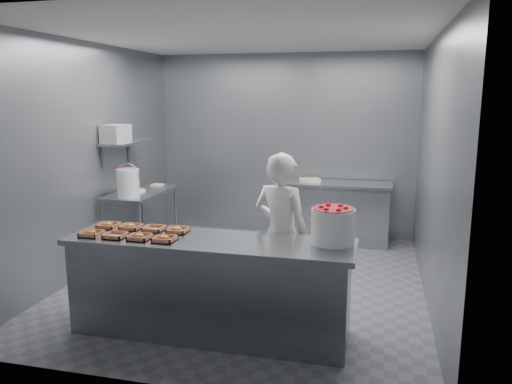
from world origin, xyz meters
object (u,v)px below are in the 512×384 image
at_px(tray_3, 164,239).
at_px(tray_7, 178,230).
at_px(tray_0, 91,233).
at_px(service_counter, 210,287).
at_px(strawberry_tub, 333,224).
at_px(tray_5, 131,227).
at_px(tray_6, 154,229).
at_px(tray_2, 139,237).
at_px(appliance, 116,134).
at_px(glaze_bucket, 128,182).
at_px(prep_table, 141,213).
at_px(worker, 281,235).
at_px(tray_1, 115,235).
at_px(tray_4, 108,225).
at_px(back_counter, 339,212).

bearing_deg(tray_3, tray_7, 90.00).
bearing_deg(tray_0, service_counter, 7.86).
bearing_deg(strawberry_tub, tray_5, -179.98).
bearing_deg(strawberry_tub, tray_6, -179.98).
relative_size(tray_2, appliance, 0.60).
relative_size(tray_2, glaze_bucket, 0.44).
relative_size(tray_0, tray_3, 1.00).
bearing_deg(tray_0, prep_table, 105.18).
distance_m(tray_5, worker, 1.46).
relative_size(tray_1, tray_2, 1.00).
distance_m(prep_table, tray_2, 2.37).
distance_m(tray_1, tray_4, 0.38).
relative_size(tray_3, tray_5, 1.00).
relative_size(prep_table, tray_2, 6.40).
bearing_deg(prep_table, tray_5, -65.80).
relative_size(worker, appliance, 5.22).
bearing_deg(tray_1, prep_table, 111.16).
height_order(tray_2, appliance, appliance).
distance_m(service_counter, tray_3, 0.61).
bearing_deg(prep_table, appliance, -122.20).
relative_size(prep_table, tray_0, 6.40).
height_order(tray_5, strawberry_tub, strawberry_tub).
height_order(tray_3, tray_5, same).
bearing_deg(tray_0, worker, 24.82).
xyz_separation_m(tray_3, appliance, (-1.46, 1.83, 0.76)).
xyz_separation_m(tray_0, tray_1, (0.24, 0.00, -0.00)).
xyz_separation_m(back_counter, tray_5, (-1.74, -3.10, 0.47)).
xyz_separation_m(prep_table, tray_1, (0.81, -2.10, 0.33)).
bearing_deg(worker, appliance, -5.31).
xyz_separation_m(back_counter, strawberry_tub, (0.18, -3.10, 0.61)).
distance_m(tray_2, tray_5, 0.38).
xyz_separation_m(strawberry_tub, appliance, (-2.90, 1.53, 0.62)).
relative_size(service_counter, tray_6, 13.88).
bearing_deg(tray_3, tray_6, 128.45).
distance_m(tray_3, appliance, 2.46).
xyz_separation_m(prep_table, tray_5, (0.81, -1.80, 0.33)).
bearing_deg(tray_3, tray_2, 180.00).
xyz_separation_m(tray_1, tray_4, (-0.24, 0.30, 0.00)).
bearing_deg(appliance, back_counter, 38.80).
bearing_deg(tray_2, strawberry_tub, 10.09).
bearing_deg(tray_4, tray_1, -50.84).
xyz_separation_m(tray_2, strawberry_tub, (1.68, 0.30, 0.14)).
relative_size(tray_0, glaze_bucket, 0.44).
distance_m(tray_3, tray_5, 0.57).
distance_m(tray_3, tray_7, 0.30).
bearing_deg(worker, strawberry_tub, 159.52).
relative_size(tray_0, tray_7, 1.00).
height_order(prep_table, worker, worker).
relative_size(service_counter, glaze_bucket, 6.05).
bearing_deg(service_counter, back_counter, 74.52).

